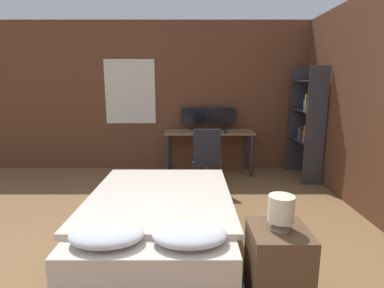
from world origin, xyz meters
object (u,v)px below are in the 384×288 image
(desk, at_px, (210,137))
(bedside_lamp, at_px, (282,209))
(monitor_right, at_px, (223,117))
(bookshelf, at_px, (309,121))
(monitor_left, at_px, (195,117))
(bed, at_px, (160,222))
(computer_mouse, at_px, (226,132))
(keyboard, at_px, (210,132))
(nightstand, at_px, (278,265))
(office_chair, at_px, (207,165))

(desk, bearing_deg, bedside_lamp, -84.19)
(monitor_right, height_order, bookshelf, bookshelf)
(monitor_left, distance_m, bookshelf, 1.95)
(bed, bearing_deg, computer_mouse, 68.96)
(bed, relative_size, keyboard, 5.47)
(monitor_left, bearing_deg, bedside_lamp, -80.25)
(desk, relative_size, computer_mouse, 22.22)
(bed, relative_size, bedside_lamp, 7.94)
(nightstand, xyz_separation_m, keyboard, (-0.33, 3.08, 0.49))
(bedside_lamp, bearing_deg, monitor_left, 99.75)
(monitor_left, xyz_separation_m, keyboard, (0.26, -0.36, -0.22))
(bedside_lamp, bearing_deg, desk, 95.81)
(monitor_left, xyz_separation_m, computer_mouse, (0.53, -0.36, -0.22))
(bedside_lamp, height_order, keyboard, bedside_lamp)
(monitor_left, height_order, monitor_right, same)
(keyboard, bearing_deg, computer_mouse, 0.00)
(bed, height_order, computer_mouse, computer_mouse)
(bedside_lamp, relative_size, office_chair, 0.27)
(desk, bearing_deg, office_chair, -95.92)
(desk, relative_size, monitor_right, 3.22)
(monitor_left, distance_m, monitor_right, 0.52)
(bed, xyz_separation_m, bookshelf, (2.24, 2.18, 0.73))
(bedside_lamp, bearing_deg, keyboard, 96.14)
(nightstand, xyz_separation_m, monitor_left, (-0.59, 3.43, 0.72))
(bedside_lamp, bearing_deg, bookshelf, 66.26)
(bedside_lamp, height_order, monitor_left, monitor_left)
(office_chair, distance_m, bookshelf, 1.87)
(monitor_right, xyz_separation_m, bookshelf, (1.36, -0.50, -0.01))
(nightstand, relative_size, office_chair, 0.61)
(monitor_right, bearing_deg, nightstand, -88.79)
(nightstand, bearing_deg, keyboard, 96.14)
(monitor_left, bearing_deg, keyboard, -53.90)
(nightstand, relative_size, monitor_left, 1.18)
(monitor_right, height_order, office_chair, monitor_right)
(office_chair, bearing_deg, bedside_lamp, -80.57)
(nightstand, distance_m, monitor_left, 3.56)
(nightstand, relative_size, desk, 0.37)
(desk, relative_size, office_chair, 1.65)
(bed, relative_size, computer_mouse, 28.76)
(bedside_lamp, relative_size, desk, 0.16)
(bedside_lamp, xyz_separation_m, computer_mouse, (-0.06, 3.08, 0.06))
(desk, height_order, monitor_left, monitor_left)
(monitor_right, distance_m, office_chair, 1.20)
(nightstand, height_order, office_chair, office_chair)
(bed, xyz_separation_m, computer_mouse, (0.90, 2.33, 0.53))
(monitor_left, relative_size, bookshelf, 0.26)
(desk, bearing_deg, bookshelf, -11.27)
(office_chair, xyz_separation_m, bookshelf, (1.70, 0.45, 0.62))
(monitor_left, height_order, office_chair, monitor_left)
(bed, height_order, bedside_lamp, bedside_lamp)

